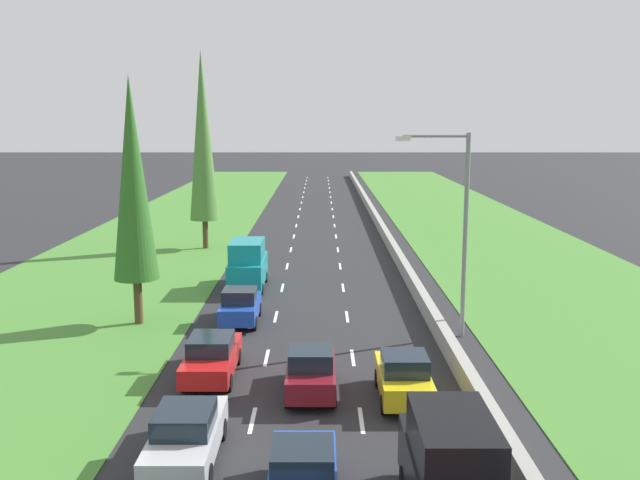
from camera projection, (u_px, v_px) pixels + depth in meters
name	position (u px, v px, depth m)	size (l,w,h in m)	color
ground_plane	(313.00, 231.00, 60.89)	(300.00, 300.00, 0.00)	#28282B
grass_verge_left	(168.00, 231.00, 60.85)	(14.00, 140.00, 0.04)	#478433
grass_verge_right	(478.00, 231.00, 60.92)	(14.00, 140.00, 0.04)	#478433
median_barrier	(379.00, 226.00, 60.83)	(0.44, 120.00, 0.85)	#9E9B93
lane_markings	(313.00, 231.00, 60.89)	(3.64, 116.00, 0.01)	white
blue_hatchback_centre_lane	(301.00, 475.00, 17.31)	(1.74, 3.90, 1.72)	#1E47B7
silver_sedan_left_lane	(184.00, 435.00, 19.58)	(1.82, 4.50, 1.64)	silver
red_sedan_left_lane	(210.00, 357.00, 26.08)	(1.82, 4.50, 1.64)	red
blue_hatchback_left_lane	(238.00, 306.00, 33.08)	(1.74, 3.90, 1.72)	#1E47B7
black_van_right_lane	(449.00, 470.00, 16.43)	(1.96, 4.90, 2.82)	black
maroon_hatchback_centre_lane	(309.00, 371.00, 24.47)	(1.74, 3.90, 1.72)	maroon
yellow_hatchback_right_lane	(402.00, 377.00, 23.96)	(1.74, 3.90, 1.72)	yellow
teal_van_left_lane	(246.00, 265.00, 39.77)	(1.96, 4.90, 2.82)	teal
poplar_tree_second	(131.00, 180.00, 31.91)	(2.09, 2.09, 11.56)	#4C3823
poplar_tree_third	(201.00, 137.00, 51.06)	(2.16, 2.16, 14.57)	#4C3823
street_light_mast	(456.00, 220.00, 30.35)	(3.20, 0.28, 9.00)	gray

